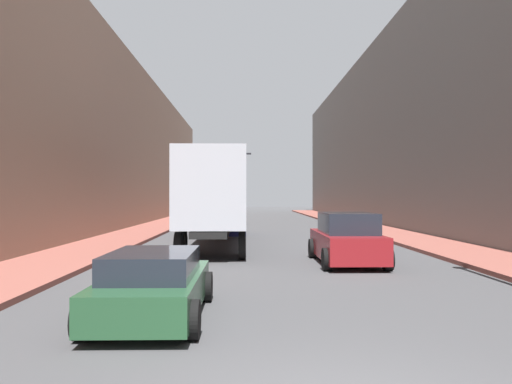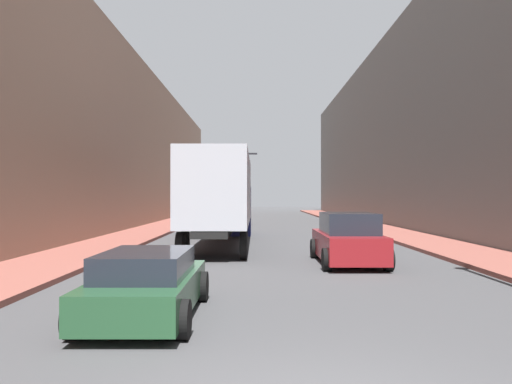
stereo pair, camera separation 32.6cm
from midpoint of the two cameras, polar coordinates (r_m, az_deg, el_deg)
The scene contains 8 objects.
sidewalk_right at distance 36.01m, azimuth 12.30°, elevation -3.97°, with size 3.11×80.00×0.15m.
sidewalk_left at distance 35.63m, azimuth -11.86°, elevation -4.01°, with size 3.11×80.00×0.15m.
building_right at distance 37.60m, azimuth 19.10°, elevation 7.19°, with size 6.00×80.00×14.55m.
building_left at distance 36.88m, azimuth -18.85°, elevation 5.55°, with size 6.00×80.00×12.27m.
semi_truck at distance 23.68m, azimuth -4.65°, elevation -0.46°, with size 2.57×14.08×4.05m.
sedan_car at distance 9.70m, azimuth -12.52°, elevation -10.37°, with size 1.97×4.20×1.26m.
suv_car at distance 17.11m, azimuth 9.78°, elevation -5.40°, with size 2.12×4.51×1.72m.
traffic_signal_gantry at distance 37.29m, azimuth -6.51°, elevation 2.30°, with size 5.22×0.35×5.74m.
Camera 1 is at (-1.07, -4.94, 2.28)m, focal length 35.00 mm.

